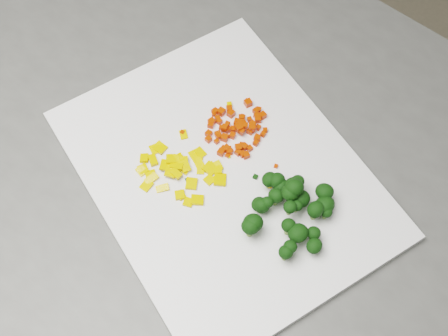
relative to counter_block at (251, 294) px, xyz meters
The scene contains 148 objects.
counter_block is the anchor object (origin of this frame).
cutting_board 0.46m from the counter_block, behind, with size 0.43×0.34×0.01m, color silver.
carrot_pile 0.49m from the counter_block, 141.34° to the left, with size 0.10×0.10×0.03m, color #C12102, non-canonical shape.
pepper_pile 0.48m from the counter_block, 163.13° to the right, with size 0.11×0.11×0.02m, color #DBA10B, non-canonical shape.
broccoli_pile 0.49m from the counter_block, 25.75° to the right, with size 0.12×0.12×0.05m, color black, non-canonical shape.
carrot_cube_0 0.47m from the counter_block, 164.42° to the left, with size 0.01×0.01×0.01m, color #C12102.
carrot_cube_1 0.49m from the counter_block, 129.79° to the left, with size 0.01×0.01×0.01m, color #C12102.
carrot_cube_2 0.48m from the counter_block, 136.86° to the left, with size 0.01×0.01×0.01m, color #C12102.
carrot_cube_3 0.47m from the counter_block, 151.07° to the left, with size 0.01×0.01×0.01m, color #C12102.
carrot_cube_4 0.48m from the counter_block, 130.84° to the left, with size 0.01×0.01×0.01m, color #C12102.
carrot_cube_5 0.47m from the counter_block, 138.94° to the left, with size 0.01×0.01×0.01m, color #C12102.
carrot_cube_6 0.48m from the counter_block, 120.84° to the left, with size 0.01×0.01×0.01m, color #C12102.
carrot_cube_7 0.48m from the counter_block, 130.73° to the left, with size 0.01×0.01×0.01m, color #C12102.
carrot_cube_8 0.48m from the counter_block, 141.58° to the left, with size 0.01×0.01×0.01m, color #C12102.
carrot_cube_9 0.48m from the counter_block, 136.61° to the left, with size 0.01×0.01×0.01m, color #C12102.
carrot_cube_10 0.48m from the counter_block, 152.81° to the left, with size 0.01×0.01×0.01m, color #C12102.
carrot_cube_11 0.48m from the counter_block, 141.24° to the left, with size 0.01×0.01×0.01m, color #C12102.
carrot_cube_12 0.48m from the counter_block, 147.03° to the left, with size 0.01×0.01×0.01m, color #C12102.
carrot_cube_13 0.48m from the counter_block, 151.07° to the left, with size 0.01×0.01×0.01m, color #C12102.
carrot_cube_14 0.48m from the counter_block, 163.29° to the left, with size 0.01×0.01×0.01m, color #C12102.
carrot_cube_15 0.47m from the counter_block, 159.75° to the left, with size 0.01×0.01×0.01m, color #C12102.
carrot_cube_16 0.48m from the counter_block, 141.90° to the left, with size 0.01×0.01×0.01m, color #C12102.
carrot_cube_17 0.47m from the counter_block, 161.57° to the left, with size 0.01×0.01×0.01m, color #C12102.
carrot_cube_18 0.47m from the counter_block, 168.94° to the left, with size 0.01×0.01×0.01m, color #C12102.
carrot_cube_19 0.48m from the counter_block, 159.10° to the left, with size 0.01×0.01×0.01m, color #C12102.
carrot_cube_20 0.47m from the counter_block, 129.76° to the left, with size 0.01×0.01×0.01m, color #C12102.
carrot_cube_21 0.48m from the counter_block, 124.62° to the left, with size 0.01×0.01×0.01m, color #C12102.
carrot_cube_22 0.49m from the counter_block, 129.46° to the left, with size 0.01×0.01×0.01m, color #C12102.
carrot_cube_23 0.47m from the counter_block, 120.97° to the left, with size 0.01×0.01×0.01m, color #C12102.
carrot_cube_24 0.47m from the counter_block, 147.60° to the left, with size 0.01×0.01×0.01m, color #C12102.
carrot_cube_25 0.47m from the counter_block, 119.03° to the left, with size 0.01×0.01×0.01m, color #C12102.
carrot_cube_26 0.48m from the counter_block, 145.60° to the left, with size 0.01×0.01×0.01m, color #C12102.
carrot_cube_27 0.47m from the counter_block, 143.71° to the left, with size 0.01×0.01×0.01m, color #C12102.
carrot_cube_28 0.47m from the counter_block, 150.94° to the left, with size 0.01×0.01×0.01m, color #C12102.
carrot_cube_29 0.47m from the counter_block, 163.19° to the left, with size 0.01×0.01×0.01m, color #C12102.
carrot_cube_30 0.47m from the counter_block, 127.25° to the left, with size 0.01×0.01×0.01m, color #C12102.
carrot_cube_31 0.48m from the counter_block, 152.35° to the left, with size 0.01×0.01×0.01m, color #C12102.
carrot_cube_32 0.48m from the counter_block, 166.65° to the left, with size 0.01×0.01×0.01m, color #C12102.
carrot_cube_33 0.48m from the counter_block, 135.61° to the left, with size 0.01×0.01×0.01m, color #C12102.
carrot_cube_34 0.48m from the counter_block, 141.95° to the left, with size 0.01×0.01×0.01m, color #C12102.
carrot_cube_35 0.48m from the counter_block, 140.93° to the left, with size 0.01×0.01×0.01m, color #C12102.
carrot_cube_36 0.48m from the counter_block, 129.84° to the left, with size 0.01×0.01×0.01m, color #C12102.
carrot_cube_37 0.48m from the counter_block, 152.94° to the left, with size 0.01×0.01×0.01m, color #C12102.
carrot_cube_38 0.48m from the counter_block, 139.49° to the left, with size 0.01×0.01×0.01m, color #C12102.
carrot_cube_39 0.47m from the counter_block, 161.72° to the left, with size 0.01×0.01×0.01m, color #C12102.
carrot_cube_40 0.48m from the counter_block, 151.45° to the left, with size 0.01×0.01×0.01m, color #C12102.
carrot_cube_41 0.48m from the counter_block, 136.59° to the left, with size 0.01×0.01×0.01m, color #C12102.
carrot_cube_42 0.47m from the counter_block, 132.52° to the left, with size 0.01×0.01×0.01m, color #C12102.
carrot_cube_43 0.47m from the counter_block, 124.96° to the left, with size 0.01×0.01×0.01m, color #C12102.
carrot_cube_44 0.48m from the counter_block, 124.89° to the left, with size 0.01×0.01×0.01m, color #C12102.
carrot_cube_45 0.47m from the counter_block, 149.06° to the left, with size 0.01×0.01×0.01m, color #C12102.
carrot_cube_46 0.47m from the counter_block, 127.38° to the left, with size 0.01×0.01×0.01m, color #C12102.
carrot_cube_47 0.48m from the counter_block, 125.14° to the left, with size 0.01×0.01×0.01m, color #C12102.
carrot_cube_48 0.48m from the counter_block, 140.34° to the left, with size 0.01×0.01×0.01m, color #C12102.
carrot_cube_49 0.48m from the counter_block, 130.30° to the left, with size 0.01×0.01×0.01m, color #C12102.
carrot_cube_50 0.48m from the counter_block, 156.01° to the left, with size 0.01×0.01×0.01m, color #C12102.
carrot_cube_51 0.47m from the counter_block, 145.52° to the left, with size 0.01×0.01×0.01m, color #C12102.
carrot_cube_52 0.48m from the counter_block, 157.76° to the left, with size 0.01×0.01×0.01m, color #C12102.
carrot_cube_53 0.47m from the counter_block, 154.44° to the left, with size 0.01×0.01×0.01m, color #C12102.
carrot_cube_54 0.48m from the counter_block, 140.19° to the left, with size 0.01×0.01×0.01m, color #C12102.
carrot_cube_55 0.48m from the counter_block, 123.26° to the left, with size 0.01×0.01×0.01m, color #C12102.
carrot_cube_56 0.48m from the counter_block, 141.94° to the left, with size 0.01×0.01×0.01m, color #C12102.
carrot_cube_57 0.48m from the counter_block, 149.18° to the left, with size 0.01×0.01×0.01m, color #C12102.
carrot_cube_58 0.49m from the counter_block, 150.25° to the left, with size 0.01×0.01×0.01m, color #C12102.
carrot_cube_59 0.48m from the counter_block, 155.83° to the left, with size 0.01×0.01×0.01m, color #C12102.
carrot_cube_60 0.48m from the counter_block, 151.55° to the left, with size 0.01×0.01×0.01m, color #C12102.
carrot_cube_61 0.48m from the counter_block, 158.53° to the left, with size 0.01×0.01×0.01m, color #C12102.
carrot_cube_62 0.48m from the counter_block, 149.69° to the left, with size 0.01×0.01×0.01m, color #C12102.
carrot_cube_63 0.48m from the counter_block, 148.50° to the left, with size 0.01×0.01×0.01m, color #C12102.
pepper_chunk_0 0.49m from the counter_block, 164.41° to the right, with size 0.01×0.01×0.00m, color #DBA10B.
pepper_chunk_1 0.47m from the counter_block, 137.23° to the right, with size 0.01×0.01×0.00m, color #DBA10B.
pepper_chunk_2 0.47m from the counter_block, 160.70° to the right, with size 0.02×0.02×0.00m, color #DBA10B.
pepper_chunk_3 0.49m from the counter_block, 150.25° to the right, with size 0.01×0.02×0.00m, color #DBA10B.
pepper_chunk_4 0.48m from the counter_block, 157.78° to the right, with size 0.01×0.01×0.00m, color #DBA10B.
pepper_chunk_5 0.49m from the counter_block, 162.57° to the right, with size 0.02×0.01×0.00m, color #DBA10B.
pepper_chunk_6 0.49m from the counter_block, behind, with size 0.01×0.01×0.00m, color #DBA10B.
pepper_chunk_7 0.47m from the counter_block, 158.10° to the right, with size 0.01×0.01×0.00m, color #DBA10B.
pepper_chunk_8 0.48m from the counter_block, 143.53° to the right, with size 0.01×0.01×0.00m, color #DBA10B.
pepper_chunk_9 0.49m from the counter_block, 158.70° to the right, with size 0.01×0.01×0.00m, color #DBA10B.
pepper_chunk_10 0.48m from the counter_block, 166.87° to the right, with size 0.02×0.01×0.00m, color #DBA10B.
pepper_chunk_11 0.49m from the counter_block, 166.90° to the right, with size 0.01×0.01×0.00m, color #DBA10B.
pepper_chunk_12 0.47m from the counter_block, behind, with size 0.02×0.01×0.00m, color #DBA10B.
pepper_chunk_13 0.48m from the counter_block, behind, with size 0.01×0.01×0.00m, color #DBA10B.
pepper_chunk_14 0.49m from the counter_block, 164.53° to the right, with size 0.02×0.01×0.00m, color #DBA10B.
pepper_chunk_15 0.48m from the counter_block, 169.24° to the right, with size 0.01×0.01×0.00m, color #DBA10B.
pepper_chunk_16 0.48m from the counter_block, 163.56° to the right, with size 0.02×0.01×0.00m, color #DBA10B.
pepper_chunk_17 0.47m from the counter_block, 167.29° to the right, with size 0.02×0.01×0.00m, color #DBA10B.
pepper_chunk_18 0.47m from the counter_block, behind, with size 0.01×0.01×0.00m, color #DBA10B.
pepper_chunk_19 0.49m from the counter_block, behind, with size 0.02×0.02×0.00m, color #DBA10B.
pepper_chunk_20 0.47m from the counter_block, behind, with size 0.02×0.02×0.00m, color #DBA10B.
pepper_chunk_21 0.48m from the counter_block, 167.30° to the right, with size 0.02×0.01×0.00m, color #DBA10B.
pepper_chunk_22 0.48m from the counter_block, 164.88° to the right, with size 0.02×0.02×0.00m, color #DBA10B.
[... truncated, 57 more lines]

